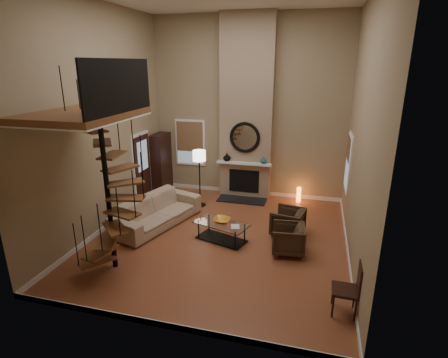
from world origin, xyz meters
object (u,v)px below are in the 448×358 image
(coffee_table, at_px, (221,229))
(floor_lamp, at_px, (199,160))
(side_chair, at_px, (351,287))
(armchair_near, at_px, (290,223))
(hutch, at_px, (161,163))
(armchair_far, at_px, (291,239))
(accent_lamp, at_px, (299,195))
(sofa, at_px, (157,211))

(coffee_table, relative_size, floor_lamp, 0.85)
(side_chair, bearing_deg, armchair_near, 114.64)
(hutch, height_order, side_chair, hutch)
(armchair_far, xyz_separation_m, floor_lamp, (-2.88, 2.17, 1.06))
(accent_lamp, bearing_deg, sofa, -143.90)
(hutch, xyz_separation_m, sofa, (0.98, -2.49, -0.55))
(hutch, height_order, floor_lamp, hutch)
(armchair_far, bearing_deg, hutch, -130.65)
(hutch, bearing_deg, floor_lamp, -29.49)
(armchair_near, distance_m, coffee_table, 1.72)
(armchair_near, bearing_deg, sofa, -74.84)
(sofa, xyz_separation_m, armchair_far, (3.55, -0.62, -0.04))
(armchair_far, bearing_deg, sofa, -106.11)
(coffee_table, bearing_deg, hutch, 134.55)
(armchair_far, height_order, floor_lamp, floor_lamp)
(armchair_near, xyz_separation_m, armchair_far, (0.09, -0.87, 0.00))
(armchair_near, bearing_deg, side_chair, 35.68)
(sofa, bearing_deg, side_chair, -99.90)
(sofa, height_order, armchair_far, sofa)
(armchair_near, bearing_deg, accent_lamp, -170.50)
(sofa, xyz_separation_m, side_chair, (4.68, -2.41, 0.13))
(side_chair, bearing_deg, floor_lamp, 135.35)
(sofa, bearing_deg, armchair_far, -82.56)
(armchair_far, height_order, coffee_table, armchair_far)
(hutch, distance_m, armchair_far, 5.53)
(coffee_table, relative_size, accent_lamp, 3.13)
(coffee_table, distance_m, floor_lamp, 2.57)
(hutch, xyz_separation_m, accent_lamp, (4.51, 0.08, -0.70))
(coffee_table, bearing_deg, accent_lamp, 61.06)
(coffee_table, xyz_separation_m, accent_lamp, (1.65, 2.98, -0.03))
(hutch, bearing_deg, armchair_far, -34.42)
(armchair_near, height_order, armchair_far, armchair_near)
(accent_lamp, height_order, side_chair, side_chair)
(sofa, distance_m, armchair_far, 3.60)
(floor_lamp, bearing_deg, hutch, 150.51)
(hutch, relative_size, accent_lamp, 4.25)
(hutch, distance_m, sofa, 2.73)
(hutch, distance_m, floor_lamp, 1.96)
(hutch, bearing_deg, coffee_table, -45.45)
(armchair_far, relative_size, coffee_table, 0.50)
(floor_lamp, xyz_separation_m, accent_lamp, (2.85, 1.02, -1.16))
(sofa, height_order, armchair_near, sofa)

